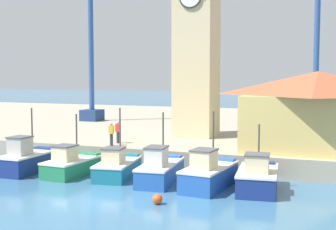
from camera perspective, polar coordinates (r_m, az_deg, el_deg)
The scene contains 15 objects.
ground_plane at distance 23.55m, azimuth -10.01°, elevation -10.61°, with size 300.00×300.00×0.00m, color #386689.
quay_wharf at distance 49.81m, azimuth 7.41°, elevation -1.60°, with size 120.00×40.00×1.32m, color #9E937F.
fishing_boat_far_left at distance 31.52m, azimuth -16.80°, elevation -5.26°, with size 2.00×4.22×4.13m.
fishing_boat_left_outer at distance 30.02m, azimuth -11.67°, elevation -5.93°, with size 2.17×4.28×3.82m.
fishing_boat_left_inner at distance 28.92m, azimuth -6.20°, elevation -6.29°, with size 2.59×4.60×4.24m.
fishing_boat_mid_left at distance 27.46m, azimuth -0.98°, elevation -6.69°, with size 2.31×4.93×4.07m.
fishing_boat_center at distance 26.18m, azimuth 5.00°, elevation -7.19°, with size 2.33×4.73×4.25m.
fishing_boat_mid_right at distance 25.89m, azimuth 10.87°, elevation -7.50°, with size 2.57×4.47×3.59m.
clock_tower at distance 37.91m, azimuth 3.50°, elevation 9.55°, with size 3.62×3.62×16.85m.
warehouse_right at distance 32.00m, azimuth 17.74°, elevation 0.56°, with size 9.48×6.81×5.18m.
port_crane_near at distance 47.63m, azimuth 17.67°, elevation 7.91°, with size 2.00×9.10×19.30m.
port_crane_far at distance 51.40m, azimuth -9.28°, elevation 7.55°, with size 3.97×10.20×19.15m.
mooring_buoy at distance 23.07m, azimuth -1.30°, elevation -10.21°, with size 0.51×0.51×0.51m, color #E54C19.
dock_worker_near_tower at distance 32.97m, azimuth -6.92°, elevation -2.27°, with size 0.34×0.22×1.62m.
dock_worker_along_quay at distance 34.07m, azimuth -6.12°, elevation -2.03°, with size 0.34×0.22×1.62m.
Camera 1 is at (11.88, -19.34, 6.27)m, focal length 50.00 mm.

